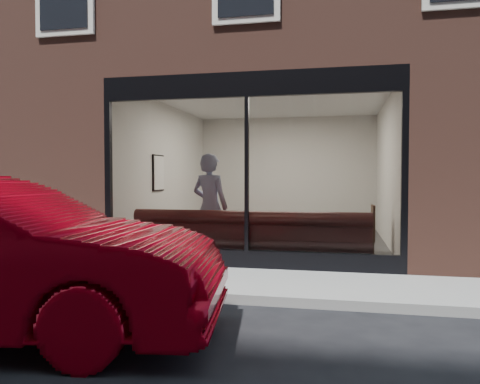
% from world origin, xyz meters
% --- Properties ---
extents(ground, '(120.00, 120.00, 0.00)m').
position_xyz_m(ground, '(0.00, 0.00, 0.00)').
color(ground, black).
rests_on(ground, ground).
extents(sidewalk_near, '(40.00, 2.00, 0.01)m').
position_xyz_m(sidewalk_near, '(0.00, 1.00, 0.01)').
color(sidewalk_near, gray).
rests_on(sidewalk_near, ground).
extents(kerb_near, '(40.00, 0.10, 0.12)m').
position_xyz_m(kerb_near, '(0.00, -0.05, 0.06)').
color(kerb_near, gray).
rests_on(kerb_near, ground).
extents(host_building_pier_left, '(2.50, 12.00, 3.20)m').
position_xyz_m(host_building_pier_left, '(-3.75, 8.00, 1.60)').
color(host_building_pier_left, brown).
rests_on(host_building_pier_left, ground).
extents(host_building_pier_right, '(2.50, 12.00, 3.20)m').
position_xyz_m(host_building_pier_right, '(3.75, 8.00, 1.60)').
color(host_building_pier_right, brown).
rests_on(host_building_pier_right, ground).
extents(host_building_backfill, '(5.00, 6.00, 3.20)m').
position_xyz_m(host_building_backfill, '(0.00, 11.00, 1.60)').
color(host_building_backfill, brown).
rests_on(host_building_backfill, ground).
extents(cafe_floor, '(6.00, 6.00, 0.00)m').
position_xyz_m(cafe_floor, '(0.00, 5.00, 0.02)').
color(cafe_floor, '#2D2D30').
rests_on(cafe_floor, ground).
extents(cafe_ceiling, '(6.00, 6.00, 0.00)m').
position_xyz_m(cafe_ceiling, '(0.00, 5.00, 3.19)').
color(cafe_ceiling, white).
rests_on(cafe_ceiling, host_building_upper).
extents(cafe_wall_back, '(5.00, 0.00, 5.00)m').
position_xyz_m(cafe_wall_back, '(0.00, 7.99, 1.60)').
color(cafe_wall_back, silver).
rests_on(cafe_wall_back, ground).
extents(cafe_wall_left, '(0.00, 6.00, 6.00)m').
position_xyz_m(cafe_wall_left, '(-2.49, 5.00, 1.60)').
color(cafe_wall_left, silver).
rests_on(cafe_wall_left, ground).
extents(cafe_wall_right, '(0.00, 6.00, 6.00)m').
position_xyz_m(cafe_wall_right, '(2.49, 5.00, 1.60)').
color(cafe_wall_right, silver).
rests_on(cafe_wall_right, ground).
extents(storefront_kick, '(5.00, 0.10, 0.30)m').
position_xyz_m(storefront_kick, '(0.00, 2.05, 0.15)').
color(storefront_kick, black).
rests_on(storefront_kick, ground).
extents(storefront_header, '(5.00, 0.10, 0.40)m').
position_xyz_m(storefront_header, '(0.00, 2.05, 3.00)').
color(storefront_header, black).
rests_on(storefront_header, host_building_upper).
extents(storefront_mullion, '(0.06, 0.10, 2.50)m').
position_xyz_m(storefront_mullion, '(0.00, 2.05, 1.55)').
color(storefront_mullion, black).
rests_on(storefront_mullion, storefront_kick).
extents(storefront_glass, '(4.80, 0.00, 4.80)m').
position_xyz_m(storefront_glass, '(0.00, 2.02, 1.55)').
color(storefront_glass, white).
rests_on(storefront_glass, storefront_kick).
extents(banquette, '(4.00, 0.55, 0.45)m').
position_xyz_m(banquette, '(0.00, 2.45, 0.23)').
color(banquette, '#3E1A16').
rests_on(banquette, cafe_floor).
extents(person, '(0.80, 0.64, 1.92)m').
position_xyz_m(person, '(-0.81, 2.73, 0.96)').
color(person, '#A4B0D7').
rests_on(person, cafe_floor).
extents(cafe_table_left, '(0.84, 0.84, 0.04)m').
position_xyz_m(cafe_table_left, '(-1.83, 3.39, 0.74)').
color(cafe_table_left, black).
rests_on(cafe_table_left, cafe_floor).
extents(cafe_table_right, '(0.72, 0.72, 0.04)m').
position_xyz_m(cafe_table_right, '(1.40, 3.46, 0.74)').
color(cafe_table_right, black).
rests_on(cafe_table_right, cafe_floor).
extents(cafe_chair_right, '(0.42, 0.42, 0.04)m').
position_xyz_m(cafe_chair_right, '(1.94, 3.97, 0.24)').
color(cafe_chair_right, black).
rests_on(cafe_chair_right, cafe_floor).
extents(wall_poster, '(0.02, 0.56, 0.74)m').
position_xyz_m(wall_poster, '(-2.45, 4.38, 1.58)').
color(wall_poster, white).
rests_on(wall_poster, cafe_wall_left).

